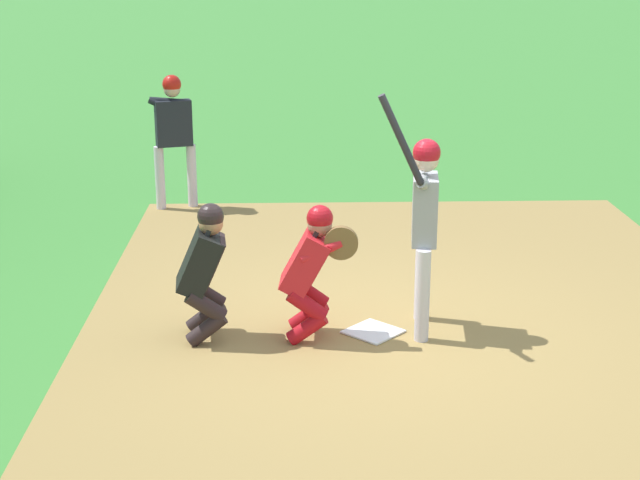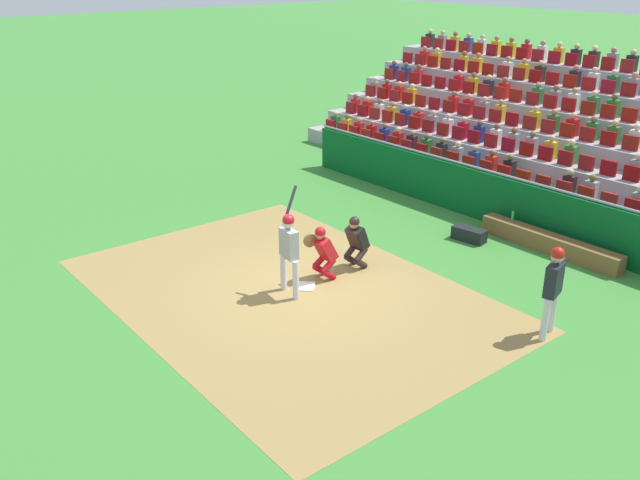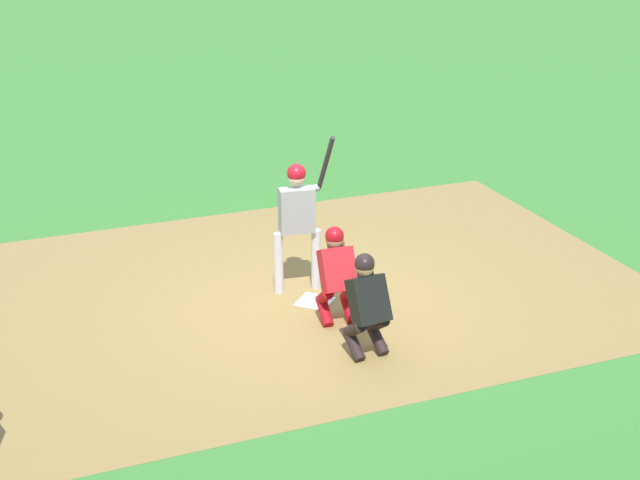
% 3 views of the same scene
% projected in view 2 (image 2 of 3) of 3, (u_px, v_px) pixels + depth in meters
% --- Properties ---
extents(ground_plane, '(160.00, 160.00, 0.00)m').
position_uv_depth(ground_plane, '(304.00, 287.00, 14.78)').
color(ground_plane, '#3D8435').
extents(infield_dirt_patch, '(9.46, 6.61, 0.01)m').
position_uv_depth(infield_dirt_patch, '(286.00, 293.00, 14.49)').
color(infield_dirt_patch, olive).
rests_on(infield_dirt_patch, ground_plane).
extents(home_plate_marker, '(0.62, 0.62, 0.02)m').
position_uv_depth(home_plate_marker, '(304.00, 286.00, 14.78)').
color(home_plate_marker, white).
rests_on(home_plate_marker, infield_dirt_patch).
extents(batter_at_plate, '(0.69, 0.62, 2.26)m').
position_uv_depth(batter_at_plate, '(289.00, 245.00, 14.04)').
color(batter_at_plate, silver).
rests_on(batter_at_plate, ground_plane).
extents(catcher_crouching, '(0.49, 0.71, 1.27)m').
position_uv_depth(catcher_crouching, '(323.00, 249.00, 14.89)').
color(catcher_crouching, '#B11019').
rests_on(catcher_crouching, ground_plane).
extents(home_plate_umpire, '(0.49, 0.49, 1.29)m').
position_uv_depth(home_plate_umpire, '(356.00, 239.00, 15.44)').
color(home_plate_umpire, black).
rests_on(home_plate_umpire, ground_plane).
extents(dugout_wall, '(13.66, 0.24, 1.42)m').
position_uv_depth(dugout_wall, '(488.00, 197.00, 18.25)').
color(dugout_wall, '#075020').
rests_on(dugout_wall, ground_plane).
extents(dugout_bench, '(3.70, 0.40, 0.44)m').
position_uv_depth(dugout_bench, '(549.00, 243.00, 16.49)').
color(dugout_bench, brown).
rests_on(dugout_bench, ground_plane).
extents(water_bottle_on_bench, '(0.07, 0.07, 0.25)m').
position_uv_depth(water_bottle_on_bench, '(513.00, 216.00, 17.21)').
color(water_bottle_on_bench, green).
rests_on(water_bottle_on_bench, dugout_bench).
extents(equipment_duffel_bag, '(0.90, 0.49, 0.34)m').
position_uv_depth(equipment_duffel_bag, '(469.00, 234.00, 17.14)').
color(equipment_duffel_bag, black).
rests_on(equipment_duffel_bag, ground_plane).
extents(on_deck_batter, '(0.33, 0.62, 1.82)m').
position_uv_depth(on_deck_batter, '(554.00, 282.00, 12.45)').
color(on_deck_batter, silver).
rests_on(on_deck_batter, ground_plane).
extents(bleacher_stand, '(19.68, 6.12, 3.94)m').
position_uv_depth(bleacher_stand, '(600.00, 144.00, 21.32)').
color(bleacher_stand, '#999498').
rests_on(bleacher_stand, ground_plane).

